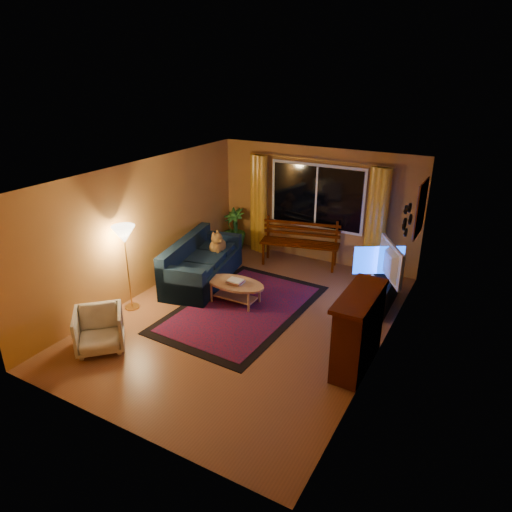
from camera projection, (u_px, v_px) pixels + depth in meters
The scene contains 22 objects.
floor at pixel (248, 318), 7.92m from camera, with size 4.50×6.00×0.02m, color brown.
ceiling at pixel (246, 174), 6.95m from camera, with size 4.50×6.00×0.02m, color white.
wall_back at pixel (317, 205), 9.86m from camera, with size 4.50×0.02×2.50m, color #B47635.
wall_left at pixel (142, 229), 8.45m from camera, with size 0.02×6.00×2.50m, color #B47635.
wall_right at pixel (386, 280), 6.42m from camera, with size 0.02×6.00×2.50m, color #B47635.
window at pixel (316, 197), 9.73m from camera, with size 2.00×0.02×1.30m, color black.
curtain_rod at pixel (317, 160), 9.38m from camera, with size 0.03×0.03×3.20m, color #BF8C3F.
curtain_left at pixel (259, 204), 10.41m from camera, with size 0.36×0.36×2.24m, color gold.
curtain_right at pixel (376, 222), 9.20m from camera, with size 0.36×0.36×2.24m, color gold.
bench at pixel (299, 254), 9.91m from camera, with size 1.68×0.49×0.50m, color #3D1100.
potted_plant at pixel (234, 229), 10.74m from camera, with size 0.55×0.55×0.98m, color #235B1E.
sofa at pixel (203, 261), 9.08m from camera, with size 0.92×2.15×0.87m, color black.
dog at pixel (218, 242), 9.35m from camera, with size 0.36×0.49×0.53m, color #A26C31, non-canonical shape.
armchair at pixel (99, 328), 6.93m from camera, with size 0.69×0.65×0.71m, color beige.
floor_lamp at pixel (128, 268), 7.94m from camera, with size 0.26×0.26×1.56m, color #BF8C3F.
rug at pixel (242, 308), 8.19m from camera, with size 2.01×3.18×0.02m, color maroon.
coffee_table at pixel (235, 293), 8.34m from camera, with size 1.13×1.13×0.41m, color tan.
tv_console at pixel (381, 291), 8.26m from camera, with size 0.42×1.27×0.53m, color black.
television at pixel (384, 261), 8.03m from camera, with size 1.13×0.15×0.65m, color black.
fireplace at pixel (358, 332), 6.46m from camera, with size 0.40×1.20×1.10m, color maroon.
mirror_cluster at pixel (407, 218), 7.27m from camera, with size 0.06×0.60×0.56m, color black, non-canonical shape.
painting at pixel (421, 209), 8.26m from camera, with size 0.04×0.76×0.96m, color #CA5D1F.
Camera 1 is at (3.48, -5.95, 4.04)m, focal length 32.00 mm.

